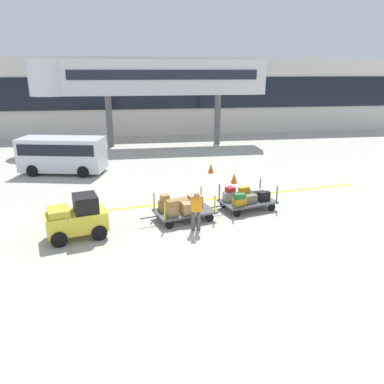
{
  "coord_description": "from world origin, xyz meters",
  "views": [
    {
      "loc": [
        -1.94,
        -10.08,
        5.8
      ],
      "look_at": [
        0.29,
        4.33,
        1.02
      ],
      "focal_mm": 34.74,
      "sensor_mm": 36.0,
      "label": 1
    }
  ],
  "objects_px": {
    "baggage_tug": "(77,218)",
    "baggage_cart_lead": "(182,207)",
    "baggage_cart_middle": "(246,198)",
    "safety_cone_near": "(234,178)",
    "baggage_handler": "(196,210)",
    "safety_cone_far": "(211,168)",
    "shuttle_van": "(62,152)"
  },
  "relations": [
    {
      "from": "baggage_tug",
      "to": "baggage_handler",
      "type": "xyz_separation_m",
      "value": [
        4.32,
        -0.1,
        0.11
      ]
    },
    {
      "from": "baggage_tug",
      "to": "baggage_cart_lead",
      "type": "height_order",
      "value": "baggage_tug"
    },
    {
      "from": "baggage_cart_middle",
      "to": "baggage_handler",
      "type": "distance_m",
      "value": 3.22
    },
    {
      "from": "shuttle_van",
      "to": "safety_cone_far",
      "type": "height_order",
      "value": "shuttle_van"
    },
    {
      "from": "safety_cone_near",
      "to": "safety_cone_far",
      "type": "distance_m",
      "value": 2.41
    },
    {
      "from": "baggage_tug",
      "to": "safety_cone_near",
      "type": "relative_size",
      "value": 4.21
    },
    {
      "from": "baggage_cart_middle",
      "to": "baggage_handler",
      "type": "height_order",
      "value": "baggage_handler"
    },
    {
      "from": "baggage_cart_middle",
      "to": "baggage_handler",
      "type": "relative_size",
      "value": 1.97
    },
    {
      "from": "baggage_tug",
      "to": "shuttle_van",
      "type": "height_order",
      "value": "shuttle_van"
    },
    {
      "from": "baggage_tug",
      "to": "baggage_cart_middle",
      "type": "distance_m",
      "value": 7.1
    },
    {
      "from": "shuttle_van",
      "to": "safety_cone_far",
      "type": "distance_m",
      "value": 8.76
    },
    {
      "from": "baggage_cart_middle",
      "to": "safety_cone_near",
      "type": "height_order",
      "value": "baggage_cart_middle"
    },
    {
      "from": "baggage_tug",
      "to": "safety_cone_far",
      "type": "height_order",
      "value": "baggage_tug"
    },
    {
      "from": "baggage_cart_lead",
      "to": "safety_cone_far",
      "type": "relative_size",
      "value": 5.61
    },
    {
      "from": "shuttle_van",
      "to": "safety_cone_far",
      "type": "xyz_separation_m",
      "value": [
        8.61,
        -1.29,
        -0.96
      ]
    },
    {
      "from": "baggage_cart_lead",
      "to": "safety_cone_far",
      "type": "xyz_separation_m",
      "value": [
        2.63,
        6.98,
        -0.26
      ]
    },
    {
      "from": "safety_cone_far",
      "to": "baggage_handler",
      "type": "bearing_deg",
      "value": -105.3
    },
    {
      "from": "baggage_cart_lead",
      "to": "shuttle_van",
      "type": "distance_m",
      "value": 10.23
    },
    {
      "from": "baggage_tug",
      "to": "shuttle_van",
      "type": "relative_size",
      "value": 0.45
    },
    {
      "from": "safety_cone_near",
      "to": "baggage_cart_lead",
      "type": "bearing_deg",
      "value": -126.18
    },
    {
      "from": "baggage_cart_lead",
      "to": "shuttle_van",
      "type": "xyz_separation_m",
      "value": [
        -5.98,
        8.27,
        0.7
      ]
    },
    {
      "from": "shuttle_van",
      "to": "safety_cone_near",
      "type": "relative_size",
      "value": 9.28
    },
    {
      "from": "baggage_handler",
      "to": "shuttle_van",
      "type": "height_order",
      "value": "shuttle_van"
    },
    {
      "from": "baggage_cart_lead",
      "to": "safety_cone_far",
      "type": "height_order",
      "value": "baggage_cart_lead"
    },
    {
      "from": "baggage_tug",
      "to": "baggage_cart_lead",
      "type": "distance_m",
      "value": 4.1
    },
    {
      "from": "safety_cone_near",
      "to": "baggage_tug",
      "type": "bearing_deg",
      "value": -141.69
    },
    {
      "from": "baggage_handler",
      "to": "safety_cone_near",
      "type": "height_order",
      "value": "baggage_handler"
    },
    {
      "from": "baggage_cart_lead",
      "to": "shuttle_van",
      "type": "bearing_deg",
      "value": 125.9
    },
    {
      "from": "baggage_handler",
      "to": "baggage_cart_middle",
      "type": "bearing_deg",
      "value": 37.89
    },
    {
      "from": "baggage_cart_lead",
      "to": "safety_cone_far",
      "type": "distance_m",
      "value": 7.46
    },
    {
      "from": "baggage_handler",
      "to": "safety_cone_far",
      "type": "relative_size",
      "value": 2.84
    },
    {
      "from": "baggage_cart_lead",
      "to": "baggage_handler",
      "type": "bearing_deg",
      "value": -72.57
    }
  ]
}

